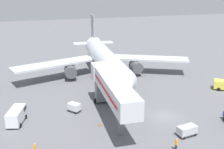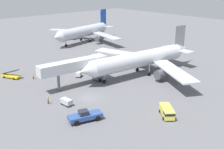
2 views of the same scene
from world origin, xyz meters
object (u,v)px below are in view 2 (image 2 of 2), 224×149
(safety_cone_alpha, at_px, (120,81))
(service_van_mid_left, at_px, (59,66))
(airplane_at_gate, at_px, (142,59))
(ground_crew_worker_foreground, at_px, (33,76))
(airplane_background, at_px, (85,31))
(ground_crew_worker_midground, at_px, (48,100))
(baggage_cart_near_right, at_px, (67,102))
(safety_cone_bravo, at_px, (66,84))
(belt_loader_truck, at_px, (11,75))
(pushback_tug, at_px, (85,116))
(jet_bridge, at_px, (77,66))
(baggage_cart_near_center, at_px, (79,74))
(service_van_outer_left, at_px, (167,111))

(safety_cone_alpha, bearing_deg, service_van_mid_left, -161.19)
(airplane_at_gate, distance_m, ground_crew_worker_foreground, 31.67)
(safety_cone_alpha, relative_size, airplane_background, 0.02)
(ground_crew_worker_midground, bearing_deg, airplane_background, 136.01)
(ground_crew_worker_foreground, distance_m, airplane_background, 49.89)
(baggage_cart_near_right, relative_size, safety_cone_alpha, 4.09)
(safety_cone_alpha, relative_size, safety_cone_bravo, 1.17)
(belt_loader_truck, relative_size, ground_crew_worker_midground, 3.24)
(safety_cone_bravo, height_order, airplane_background, airplane_background)
(ground_crew_worker_foreground, relative_size, ground_crew_worker_midground, 0.93)
(pushback_tug, bearing_deg, ground_crew_worker_foreground, 173.19)
(safety_cone_bravo, bearing_deg, belt_loader_truck, -149.66)
(service_van_mid_left, distance_m, airplane_background, 41.05)
(jet_bridge, relative_size, airplane_background, 0.47)
(baggage_cart_near_center, distance_m, ground_crew_worker_midground, 18.54)
(belt_loader_truck, xyz_separation_m, ground_crew_worker_midground, (22.34, -0.70, 0.22))
(airplane_background, bearing_deg, safety_cone_bravo, -42.09)
(jet_bridge, xyz_separation_m, service_van_outer_left, (26.57, 3.49, -4.25))
(airplane_at_gate, distance_m, pushback_tug, 32.03)
(ground_crew_worker_midground, bearing_deg, safety_cone_alpha, 87.29)
(service_van_outer_left, bearing_deg, ground_crew_worker_foreground, -165.38)
(ground_crew_worker_foreground, xyz_separation_m, airplane_background, (-29.54, 40.02, 3.79))
(jet_bridge, bearing_deg, pushback_tug, -31.11)
(baggage_cart_near_center, relative_size, airplane_background, 0.06)
(jet_bridge, xyz_separation_m, baggage_cart_near_center, (-5.19, 3.98, -4.57))
(belt_loader_truck, relative_size, safety_cone_bravo, 9.78)
(service_van_mid_left, height_order, airplane_background, airplane_background)
(jet_bridge, height_order, baggage_cart_near_right, jet_bridge)
(ground_crew_worker_foreground, bearing_deg, pushback_tug, -6.81)
(service_van_mid_left, bearing_deg, baggage_cart_near_right, -28.01)
(service_van_mid_left, distance_m, baggage_cart_near_right, 25.61)
(ground_crew_worker_midground, bearing_deg, ground_crew_worker_foreground, 163.73)
(service_van_mid_left, distance_m, safety_cone_bravo, 12.99)
(baggage_cart_near_right, xyz_separation_m, ground_crew_worker_midground, (-3.45, -2.68, 0.13))
(belt_loader_truck, relative_size, safety_cone_alpha, 8.39)
(service_van_mid_left, distance_m, baggage_cart_near_center, 9.22)
(jet_bridge, bearing_deg, safety_cone_alpha, 59.63)
(service_van_outer_left, bearing_deg, belt_loader_truck, -161.88)
(airplane_at_gate, relative_size, belt_loader_truck, 7.05)
(baggage_cart_near_center, bearing_deg, belt_loader_truck, -129.60)
(ground_crew_worker_foreground, bearing_deg, service_van_mid_left, 101.97)
(service_van_outer_left, xyz_separation_m, ground_crew_worker_foreground, (-38.86, -10.14, -0.24))
(pushback_tug, relative_size, service_van_outer_left, 1.36)
(service_van_mid_left, distance_m, safety_cone_alpha, 21.34)
(service_van_outer_left, bearing_deg, airplane_background, 156.40)
(jet_bridge, height_order, service_van_outer_left, jet_bridge)
(safety_cone_bravo, bearing_deg, baggage_cart_near_center, 113.74)
(jet_bridge, xyz_separation_m, safety_cone_bravo, (-2.50, -2.14, -5.09))
(baggage_cart_near_right, bearing_deg, pushback_tug, -7.78)
(safety_cone_alpha, bearing_deg, ground_crew_worker_foreground, -137.51)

